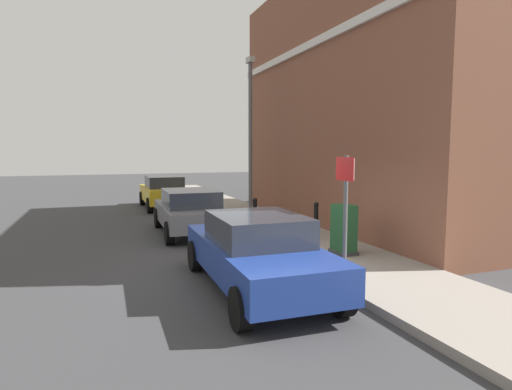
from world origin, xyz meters
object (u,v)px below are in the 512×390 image
(car_yellow, at_px, (164,191))
(utility_cabinet, at_px, (344,231))
(bollard_far_kerb, at_px, (255,214))
(street_sign, at_px, (345,197))
(car_blue, at_px, (257,251))
(bollard_near_cabinet, at_px, (316,220))
(car_grey, at_px, (190,211))
(lamppost, at_px, (250,130))

(car_yellow, xyz_separation_m, utility_cabinet, (2.59, -10.64, -0.06))
(bollard_far_kerb, bearing_deg, street_sign, -88.48)
(bollard_far_kerb, bearing_deg, car_blue, -109.73)
(utility_cabinet, xyz_separation_m, street_sign, (-0.95, -1.55, 0.98))
(bollard_near_cabinet, xyz_separation_m, street_sign, (-1.05, -3.09, 0.96))
(car_blue, relative_size, bollard_far_kerb, 4.22)
(car_grey, relative_size, bollard_far_kerb, 3.81)
(car_grey, bearing_deg, lamppost, -51.60)
(utility_cabinet, xyz_separation_m, bollard_near_cabinet, (0.10, 1.54, 0.02))
(bollard_far_kerb, xyz_separation_m, street_sign, (0.12, -4.60, 0.96))
(car_yellow, bearing_deg, car_blue, 179.41)
(car_blue, xyz_separation_m, bollard_far_kerb, (1.57, 4.37, -0.02))
(car_grey, height_order, car_yellow, car_yellow)
(street_sign, height_order, lamppost, lamppost)
(utility_cabinet, relative_size, street_sign, 0.50)
(utility_cabinet, bearing_deg, lamppost, 90.29)
(car_yellow, xyz_separation_m, lamppost, (2.56, -4.26, 2.56))
(car_grey, xyz_separation_m, utility_cabinet, (2.70, -4.37, -0.04))
(bollard_far_kerb, relative_size, street_sign, 0.45)
(car_blue, distance_m, bollard_far_kerb, 4.64)
(bollard_near_cabinet, bearing_deg, car_yellow, 106.46)
(bollard_near_cabinet, height_order, street_sign, street_sign)
(utility_cabinet, bearing_deg, car_yellow, 103.68)
(car_grey, xyz_separation_m, bollard_far_kerb, (1.62, -1.33, -0.01))
(bollard_far_kerb, distance_m, street_sign, 4.70)
(car_blue, height_order, car_grey, car_blue)
(car_yellow, distance_m, lamppost, 5.59)
(car_grey, bearing_deg, bollard_near_cabinet, -134.02)
(car_blue, relative_size, street_sign, 1.91)
(car_blue, height_order, car_yellow, car_yellow)
(car_grey, height_order, bollard_near_cabinet, car_grey)
(utility_cabinet, relative_size, bollard_near_cabinet, 1.11)
(bollard_near_cabinet, relative_size, bollard_far_kerb, 1.00)
(car_grey, bearing_deg, utility_cabinet, -146.94)
(bollard_far_kerb, distance_m, lamppost, 4.36)
(bollard_far_kerb, bearing_deg, bollard_near_cabinet, -52.10)
(bollard_near_cabinet, distance_m, lamppost, 5.50)
(car_blue, xyz_separation_m, bollard_near_cabinet, (2.74, 2.86, -0.02))
(street_sign, bearing_deg, car_yellow, 97.65)
(car_grey, distance_m, street_sign, 6.25)
(car_yellow, relative_size, bollard_far_kerb, 3.78)
(car_blue, xyz_separation_m, car_grey, (-0.06, 5.70, -0.00))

